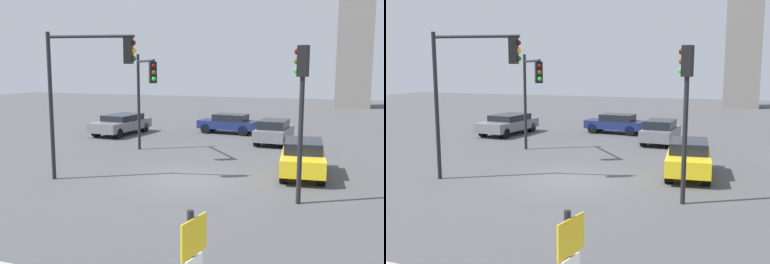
% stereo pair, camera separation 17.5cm
% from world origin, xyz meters
% --- Properties ---
extents(ground_plane, '(100.00, 100.00, 0.00)m').
position_xyz_m(ground_plane, '(0.00, 0.00, 0.00)').
color(ground_plane, '#4C4C4F').
extents(traffic_light_0, '(2.54, 3.18, 5.26)m').
position_xyz_m(traffic_light_0, '(-3.69, 3.97, 3.69)').
color(traffic_light_0, black).
rests_on(traffic_light_0, ground_plane).
extents(traffic_light_1, '(3.53, 1.00, 5.92)m').
position_xyz_m(traffic_light_1, '(-3.56, -1.39, 4.24)').
color(traffic_light_1, black).
rests_on(traffic_light_1, ground_plane).
extents(traffic_light_2, '(0.48, 0.38, 5.24)m').
position_xyz_m(traffic_light_2, '(4.72, -1.59, 3.65)').
color(traffic_light_2, black).
rests_on(traffic_light_2, ground_plane).
extents(car_0, '(2.15, 4.27, 1.49)m').
position_xyz_m(car_0, '(4.44, 2.41, 0.79)').
color(car_0, yellow).
rests_on(car_0, ground_plane).
extents(car_1, '(4.12, 1.98, 1.35)m').
position_xyz_m(car_1, '(-1.74, 12.92, 0.73)').
color(car_1, navy).
rests_on(car_1, ground_plane).
extents(car_3, '(2.50, 4.90, 1.36)m').
position_xyz_m(car_3, '(-8.54, 9.98, 0.74)').
color(car_3, slate).
rests_on(car_3, ground_plane).
extents(car_4, '(1.88, 3.96, 1.45)m').
position_xyz_m(car_4, '(1.94, 9.86, 0.76)').
color(car_4, slate).
rests_on(car_4, ground_plane).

